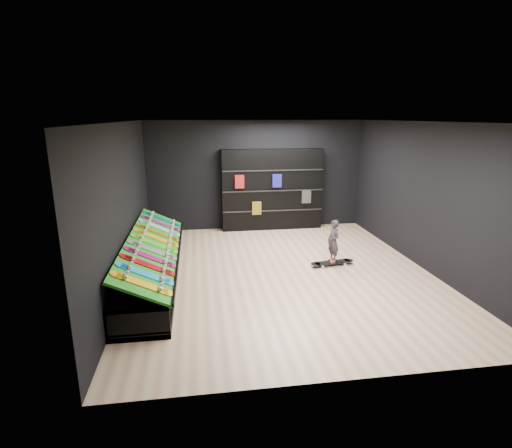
{
  "coord_description": "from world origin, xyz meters",
  "views": [
    {
      "loc": [
        -1.64,
        -7.47,
        3.11
      ],
      "look_at": [
        -0.5,
        0.2,
        1.0
      ],
      "focal_mm": 28.0,
      "sensor_mm": 36.0,
      "label": 1
    }
  ],
  "objects": [
    {
      "name": "display_board_1",
      "position": [
        -2.49,
        -1.52,
        0.74
      ],
      "size": [
        0.93,
        0.22,
        0.5
      ],
      "primitive_type": null,
      "rotation": [
        0.0,
        0.44,
        0.0
      ],
      "color": "blue",
      "rests_on": "turf_ramp"
    },
    {
      "name": "floor_skateboard",
      "position": [
        1.16,
        0.23,
        0.04
      ],
      "size": [
        1.0,
        0.36,
        0.09
      ],
      "primitive_type": null,
      "rotation": [
        0.0,
        0.0,
        0.15
      ],
      "color": "black",
      "rests_on": "ground"
    },
    {
      "name": "wall_right",
      "position": [
        3.0,
        0.0,
        1.5
      ],
      "size": [
        0.02,
        7.0,
        3.0
      ],
      "primitive_type": "cube",
      "color": "black",
      "rests_on": "ground"
    },
    {
      "name": "display_board_6",
      "position": [
        -2.49,
        0.38,
        0.74
      ],
      "size": [
        0.93,
        0.22,
        0.5
      ],
      "primitive_type": null,
      "rotation": [
        0.0,
        0.44,
        0.0
      ],
      "color": "orange",
      "rests_on": "turf_ramp"
    },
    {
      "name": "wall_back",
      "position": [
        0.0,
        3.5,
        1.5
      ],
      "size": [
        6.0,
        0.02,
        3.0
      ],
      "primitive_type": "cube",
      "color": "black",
      "rests_on": "ground"
    },
    {
      "name": "display_rack",
      "position": [
        -2.55,
        0.0,
        0.25
      ],
      "size": [
        0.9,
        4.5,
        0.5
      ],
      "primitive_type": null,
      "color": "black",
      "rests_on": "ground"
    },
    {
      "name": "floor",
      "position": [
        0.0,
        0.0,
        0.0
      ],
      "size": [
        6.0,
        7.0,
        0.01
      ],
      "primitive_type": "cube",
      "color": "tan",
      "rests_on": "ground"
    },
    {
      "name": "display_board_10",
      "position": [
        -2.49,
        1.9,
        0.74
      ],
      "size": [
        0.93,
        0.22,
        0.5
      ],
      "primitive_type": null,
      "rotation": [
        0.0,
        0.44,
        0.0
      ],
      "color": "#0C8C99",
      "rests_on": "turf_ramp"
    },
    {
      "name": "ceiling",
      "position": [
        0.0,
        0.0,
        3.0
      ],
      "size": [
        6.0,
        7.0,
        0.01
      ],
      "primitive_type": "cube",
      "color": "white",
      "rests_on": "ground"
    },
    {
      "name": "display_board_2",
      "position": [
        -2.49,
        -1.14,
        0.74
      ],
      "size": [
        0.93,
        0.22,
        0.5
      ],
      "primitive_type": null,
      "rotation": [
        0.0,
        0.44,
        0.0
      ],
      "color": "red",
      "rests_on": "turf_ramp"
    },
    {
      "name": "child",
      "position": [
        1.16,
        0.23,
        0.37
      ],
      "size": [
        0.19,
        0.24,
        0.55
      ],
      "primitive_type": "imported",
      "rotation": [
        0.0,
        0.0,
        -1.35
      ],
      "color": "black",
      "rests_on": "floor_skateboard"
    },
    {
      "name": "display_board_3",
      "position": [
        -2.49,
        -0.76,
        0.74
      ],
      "size": [
        0.93,
        0.22,
        0.5
      ],
      "primitive_type": null,
      "rotation": [
        0.0,
        0.44,
        0.0
      ],
      "color": "#E5198C",
      "rests_on": "turf_ramp"
    },
    {
      "name": "wall_left",
      "position": [
        -3.0,
        0.0,
        1.5
      ],
      "size": [
        0.02,
        7.0,
        3.0
      ],
      "primitive_type": "cube",
      "color": "black",
      "rests_on": "ground"
    },
    {
      "name": "display_board_8",
      "position": [
        -2.49,
        1.14,
        0.74
      ],
      "size": [
        0.93,
        0.22,
        0.5
      ],
      "primitive_type": null,
      "rotation": [
        0.0,
        0.44,
        0.0
      ],
      "color": "#0CB2E5",
      "rests_on": "turf_ramp"
    },
    {
      "name": "back_shelving",
      "position": [
        0.41,
        3.32,
        1.12
      ],
      "size": [
        2.8,
        0.33,
        2.24
      ],
      "primitive_type": "cube",
      "color": "black",
      "rests_on": "ground"
    },
    {
      "name": "display_board_7",
      "position": [
        -2.49,
        0.76,
        0.74
      ],
      "size": [
        0.93,
        0.22,
        0.5
      ],
      "primitive_type": null,
      "rotation": [
        0.0,
        0.44,
        0.0
      ],
      "color": "yellow",
      "rests_on": "turf_ramp"
    },
    {
      "name": "display_board_9",
      "position": [
        -2.49,
        1.52,
        0.74
      ],
      "size": [
        0.93,
        0.22,
        0.5
      ],
      "primitive_type": null,
      "rotation": [
        0.0,
        0.44,
        0.0
      ],
      "color": "#2626BF",
      "rests_on": "turf_ramp"
    },
    {
      "name": "display_board_4",
      "position": [
        -2.49,
        -0.38,
        0.74
      ],
      "size": [
        0.93,
        0.22,
        0.5
      ],
      "primitive_type": null,
      "rotation": [
        0.0,
        0.44,
        0.0
      ],
      "color": "black",
      "rests_on": "turf_ramp"
    },
    {
      "name": "turf_ramp",
      "position": [
        -2.5,
        0.0,
        0.71
      ],
      "size": [
        0.92,
        4.5,
        0.46
      ],
      "primitive_type": "cube",
      "rotation": [
        0.0,
        0.44,
        0.0
      ],
      "color": "#136510",
      "rests_on": "display_rack"
    },
    {
      "name": "display_board_0",
      "position": [
        -2.49,
        -1.9,
        0.74
      ],
      "size": [
        0.93,
        0.22,
        0.5
      ],
      "primitive_type": null,
      "rotation": [
        0.0,
        0.44,
        0.0
      ],
      "color": "yellow",
      "rests_on": "turf_ramp"
    },
    {
      "name": "display_board_5",
      "position": [
        -2.49,
        0.0,
        0.74
      ],
      "size": [
        0.93,
        0.22,
        0.5
      ],
      "primitive_type": null,
      "rotation": [
        0.0,
        0.44,
        0.0
      ],
      "color": "green",
      "rests_on": "turf_ramp"
    },
    {
      "name": "wall_front",
      "position": [
        0.0,
        -3.5,
        1.5
      ],
      "size": [
        6.0,
        0.02,
        3.0
      ],
      "primitive_type": "cube",
      "color": "black",
      "rests_on": "ground"
    }
  ]
}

